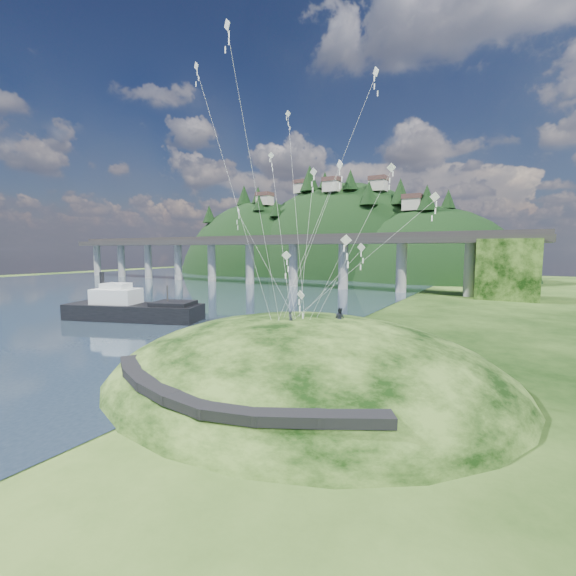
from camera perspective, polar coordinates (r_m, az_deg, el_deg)
The scene contains 10 objects.
ground at distance 36.97m, azimuth -10.32°, elevation -11.36°, with size 320.00×320.00×0.00m, color black.
water at distance 111.33m, azimuth -28.59°, elevation -0.50°, with size 240.00×240.00×0.00m, color #304559.
grass_hill at distance 34.70m, azimuth 2.42°, elevation -15.05°, with size 36.00×32.00×13.00m.
footpath at distance 24.71m, azimuth -12.13°, elevation -15.10°, with size 22.29×5.84×0.83m.
bridge at distance 108.72m, azimuth 3.34°, elevation 5.19°, with size 160.00×11.00×15.00m.
far_ridge at distance 164.13m, azimuth 6.30°, elevation -0.63°, with size 153.00×70.00×94.50m.
work_barge at distance 63.66m, azimuth -22.18°, elevation -2.77°, with size 21.65×12.29×7.33m.
wooden_dock at distance 44.21m, azimuth -7.49°, elevation -7.80°, with size 15.71×6.82×1.12m.
kite_flyers at distance 32.98m, azimuth 6.16°, elevation -3.00°, with size 3.97×3.81×1.88m.
kite_swarm at distance 34.39m, azimuth 2.87°, elevation 15.21°, with size 20.76×15.78×21.73m.
Camera 1 is at (23.24, -26.63, 10.85)m, focal length 24.00 mm.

